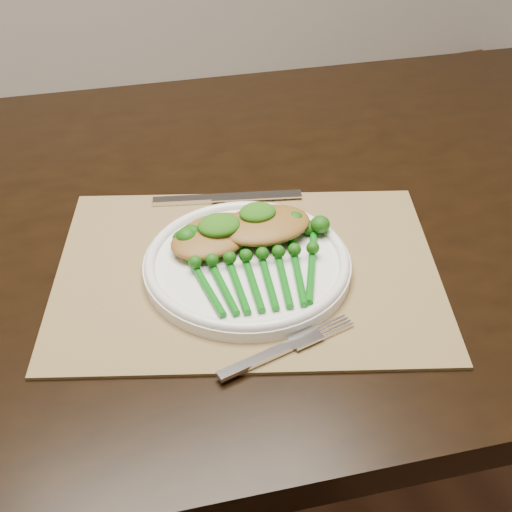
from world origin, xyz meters
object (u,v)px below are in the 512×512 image
object	(u,v)px
dinner_plate	(247,263)
chicken_fillet_left	(214,236)
broccolini_bundle	(257,271)
placemat	(247,271)
dining_table	(209,394)

from	to	relation	value
dinner_plate	chicken_fillet_left	world-z (taller)	chicken_fillet_left
dinner_plate	broccolini_bundle	xyz separation A→B (m)	(0.00, -0.03, 0.01)
chicken_fillet_left	broccolini_bundle	distance (m)	0.08
placemat	dinner_plate	distance (m)	0.01
placemat	broccolini_bundle	size ratio (longest dim) A/B	2.41
dining_table	broccolini_bundle	xyz separation A→B (m)	(0.03, -0.17, 0.40)
placemat	dining_table	bearing A→B (deg)	117.64
dining_table	chicken_fillet_left	size ratio (longest dim) A/B	14.09
placemat	broccolini_bundle	distance (m)	0.04
placemat	dinner_plate	size ratio (longest dim) A/B	1.85
dining_table	dinner_plate	size ratio (longest dim) A/B	6.56
placemat	chicken_fillet_left	bearing A→B (deg)	139.74
chicken_fillet_left	placemat	bearing A→B (deg)	-77.33
chicken_fillet_left	broccolini_bundle	xyz separation A→B (m)	(0.03, -0.08, -0.01)
broccolini_bundle	placemat	bearing A→B (deg)	102.09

